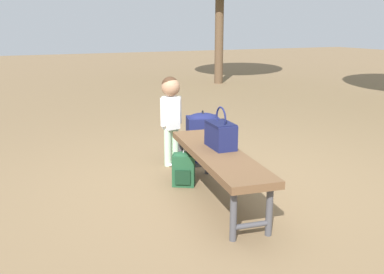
% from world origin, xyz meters
% --- Properties ---
extents(ground_plane, '(40.00, 40.00, 0.00)m').
position_xyz_m(ground_plane, '(0.00, 0.00, 0.00)').
color(ground_plane, brown).
rests_on(ground_plane, ground).
extents(park_bench, '(1.64, 0.61, 0.45)m').
position_xyz_m(park_bench, '(-0.34, 0.16, 0.39)').
color(park_bench, brown).
rests_on(park_bench, ground).
extents(handbag, '(0.33, 0.20, 0.37)m').
position_xyz_m(handbag, '(-0.23, 0.09, 0.58)').
color(handbag, '#191E4C').
rests_on(handbag, park_bench).
extents(child_standing, '(0.20, 0.26, 0.97)m').
position_xyz_m(child_standing, '(0.76, 0.16, 0.65)').
color(child_standing, '#B2D8B2').
rests_on(child_standing, ground).
extents(backpack_large, '(0.36, 0.40, 0.58)m').
position_xyz_m(backpack_large, '(0.75, -0.21, 0.29)').
color(backpack_large, '#191E4C').
rests_on(backpack_large, ground).
extents(backpack_small, '(0.24, 0.26, 0.35)m').
position_xyz_m(backpack_small, '(0.14, 0.28, 0.18)').
color(backpack_small, '#1E4C2D').
rests_on(backpack_small, ground).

